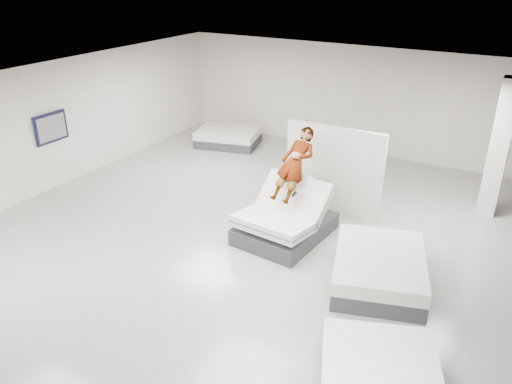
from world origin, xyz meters
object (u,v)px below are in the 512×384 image
Objects in this scene: divider_panel at (333,171)px; person at (294,177)px; hero_bed at (285,221)px; column at (499,149)px; wall_poster at (51,128)px; remote at (294,194)px; flat_bed_right_far at (379,269)px; flat_bed_left_far at (228,137)px.

person is at bearing -107.25° from divider_panel.
column reaches higher than hero_bed.
person is at bearing 8.32° from wall_poster.
column is (3.57, 3.07, 0.31)m from person.
remote is 1.62m from divider_panel.
hero_bed is at bearing 164.45° from flat_bed_right_far.
hero_bed is 6.10m from flat_bed_left_far.
wall_poster is (-8.61, 0.03, 1.31)m from flat_bed_right_far.
person is at bearing 122.15° from remote.
person is at bearing 85.18° from hero_bed.
hero_bed is at bearing -104.74° from divider_panel.
remote is 6.60m from wall_poster.
flat_bed_right_far is (2.05, -0.59, -0.80)m from remote.
person is 1.79× the size of wall_poster.
flat_bed_left_far is at bearing 173.16° from column.
person is at bearing -42.96° from flat_bed_left_far.
remote is at bearing -57.85° from person.
flat_bed_right_far is at bearing -11.35° from remote.
column is (3.59, 3.40, 1.21)m from hero_bed.
column reaches higher than divider_panel.
person is 4.71m from column.
flat_bed_right_far is (1.86, -2.20, -0.76)m from divider_panel.
hero_bed reaches higher than remote.
flat_bed_right_far is at bearing -15.55° from hero_bed.
divider_panel reaches higher than flat_bed_left_far.
divider_panel is (0.19, 1.61, -0.03)m from remote.
person is (0.03, 0.33, 0.90)m from hero_bed.
wall_poster is (-9.93, -4.00, 0.00)m from column.
hero_bed is 1.76m from divider_panel.
column is at bearing -6.84° from flat_bed_left_far.
divider_panel is at bearing 130.11° from flat_bed_right_far.
divider_panel is at bearing 87.93° from remote.
wall_poster is (-6.75, -2.17, 0.55)m from divider_panel.
divider_panel is 2.44× the size of wall_poster.
wall_poster is (-6.37, -0.93, 0.31)m from person.
flat_bed_left_far is at bearing 134.59° from hero_bed.
divider_panel is 5.51m from flat_bed_left_far.
hero_bed reaches higher than flat_bed_right_far.
column is 3.37× the size of wall_poster.
flat_bed_right_far is 0.78× the size of column.
hero_bed is at bearing -45.41° from flat_bed_left_far.
hero_bed is 15.48× the size of remote.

